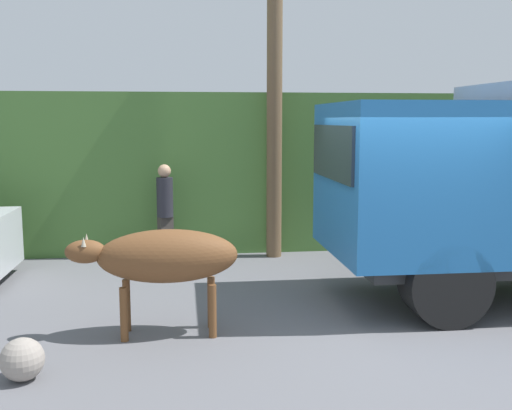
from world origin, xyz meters
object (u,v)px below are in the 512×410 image
object	(u,v)px
pedestrian_on_hill	(165,207)
roadside_rock	(22,359)
brown_cow	(164,257)
utility_pole	(275,67)

from	to	relation	value
pedestrian_on_hill	roadside_rock	bearing A→B (deg)	47.21
pedestrian_on_hill	brown_cow	bearing A→B (deg)	63.00
roadside_rock	utility_pole	bearing A→B (deg)	57.22
roadside_rock	brown_cow	bearing A→B (deg)	39.72
brown_cow	roadside_rock	xyz separation A→B (m)	(-1.32, -1.09, -0.70)
utility_pole	roadside_rock	world-z (taller)	utility_pole
utility_pole	roadside_rock	bearing A→B (deg)	-122.78
brown_cow	pedestrian_on_hill	bearing A→B (deg)	100.72
pedestrian_on_hill	roadside_rock	distance (m)	4.99
pedestrian_on_hill	utility_pole	world-z (taller)	utility_pole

